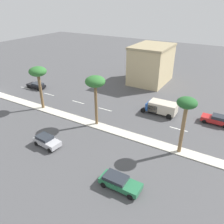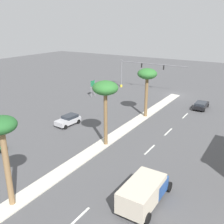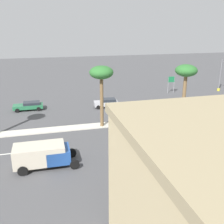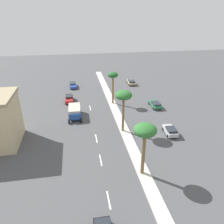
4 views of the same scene
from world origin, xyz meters
name	(u,v)px [view 1 (image 1 of 4)]	position (x,y,z in m)	size (l,w,h in m)	color
ground_plane	(97,126)	(0.00, 27.14, 0.00)	(160.00, 160.00, 0.00)	#4C4C4F
median_curb	(142,139)	(0.00, 34.89, 0.06)	(1.80, 69.78, 0.12)	beige
lane_stripe_near	(25,88)	(-5.50, 4.00, 0.01)	(0.20, 2.80, 0.01)	silver
lane_stripe_front	(49,94)	(-5.50, 11.29, 0.01)	(0.20, 2.80, 0.01)	silver
lane_stripe_left	(78,102)	(-5.50, 18.98, 0.01)	(0.20, 2.80, 0.01)	silver
lane_stripe_trailing	(105,109)	(-5.50, 25.17, 0.01)	(0.20, 2.80, 0.01)	silver
lane_stripe_mid	(178,129)	(-5.50, 38.53, 0.01)	(0.20, 2.80, 0.01)	silver
commercial_building	(151,64)	(-23.65, 26.47, 4.31)	(10.88, 8.00, 8.59)	#C6B284
palm_tree_mid	(38,73)	(-0.22, 15.11, 6.57)	(2.98, 2.98, 7.61)	brown
palm_tree_rear	(95,83)	(-0.36, 26.82, 6.88)	(2.99, 2.99, 7.89)	brown
palm_tree_outboard	(186,107)	(0.12, 40.15, 6.51)	(2.42, 2.42, 7.64)	olive
sedan_red_rear	(217,119)	(-10.23, 43.23, 0.79)	(1.99, 4.42, 1.49)	red
sedan_black_near	(36,85)	(-6.71, 6.40, 0.70)	(1.95, 4.32, 1.28)	black
sedan_green_trailing	(119,182)	(9.46, 36.38, 0.72)	(1.96, 4.51, 1.30)	#287047
sedan_silver_front	(47,141)	(7.89, 24.26, 0.76)	(2.12, 3.94, 1.42)	#B2B2B7
box_truck	(160,107)	(-9.03, 34.24, 1.24)	(2.68, 5.88, 2.20)	#234C99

